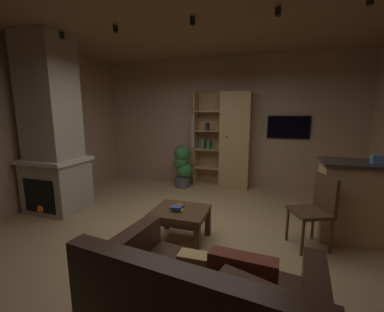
{
  "coord_description": "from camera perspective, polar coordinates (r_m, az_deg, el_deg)",
  "views": [
    {
      "loc": [
        1.07,
        -2.92,
        1.68
      ],
      "look_at": [
        0.0,
        0.4,
        1.05
      ],
      "focal_mm": 22.77,
      "sensor_mm": 36.0,
      "label": 1
    }
  ],
  "objects": [
    {
      "name": "floor",
      "position": [
        3.54,
        -2.1,
        -18.29
      ],
      "size": [
        5.89,
        5.42,
        0.02
      ],
      "primitive_type": "cube",
      "color": "tan",
      "rests_on": "ground"
    },
    {
      "name": "stone_fireplace",
      "position": [
        4.69,
        -29.93,
        4.33
      ],
      "size": [
        0.96,
        0.81,
        2.89
      ],
      "color": "tan",
      "rests_on": "ground"
    },
    {
      "name": "wall_mounted_tv",
      "position": [
        5.62,
        21.62,
        6.3
      ],
      "size": [
        0.86,
        0.06,
        0.48
      ],
      "color": "black"
    },
    {
      "name": "table_book_1",
      "position": [
        3.29,
        -2.97,
        -11.49
      ],
      "size": [
        0.13,
        0.13,
        0.02
      ],
      "primitive_type": "cube",
      "rotation": [
        0.0,
        0.0,
        -0.22
      ],
      "color": "brown",
      "rests_on": "coffee_table"
    },
    {
      "name": "dining_chair",
      "position": [
        3.43,
        27.11,
        -10.52
      ],
      "size": [
        0.56,
        0.56,
        0.92
      ],
      "color": "#4C331E",
      "rests_on": "ground"
    },
    {
      "name": "potted_floor_plant",
      "position": [
        5.5,
        -2.21,
        -2.18
      ],
      "size": [
        0.43,
        0.4,
        0.95
      ],
      "color": "#4C4C51",
      "rests_on": "ground"
    },
    {
      "name": "bookshelf_cabinet",
      "position": [
        5.49,
        9.21,
        3.49
      ],
      "size": [
        1.23,
        0.41,
        2.12
      ],
      "color": "tan",
      "rests_on": "ground"
    },
    {
      "name": "kitchen_bar_counter",
      "position": [
        3.98,
        38.34,
        -8.81
      ],
      "size": [
        1.54,
        0.57,
        1.06
      ],
      "color": "tan",
      "rests_on": "ground"
    },
    {
      "name": "coffee_table",
      "position": [
        3.27,
        -2.76,
        -13.81
      ],
      "size": [
        0.7,
        0.6,
        0.43
      ],
      "color": "#4C331E",
      "rests_on": "ground"
    },
    {
      "name": "window_pane_back",
      "position": [
        5.85,
        2.6,
        5.76
      ],
      "size": [
        0.59,
        0.01,
        0.78
      ],
      "primitive_type": "cube",
      "color": "white"
    },
    {
      "name": "track_light_spot_2",
      "position": [
        3.54,
        0.13,
        29.02
      ],
      "size": [
        0.07,
        0.07,
        0.09
      ],
      "primitive_type": "cylinder",
      "color": "black"
    },
    {
      "name": "track_light_spot_4",
      "position": [
        3.52,
        36.29,
        27.31
      ],
      "size": [
        0.07,
        0.07,
        0.09
      ],
      "primitive_type": "cylinder",
      "color": "black"
    },
    {
      "name": "tissue_box",
      "position": [
        3.76,
        37.32,
        -0.59
      ],
      "size": [
        0.13,
        0.13,
        0.11
      ],
      "primitive_type": "cube",
      "rotation": [
        0.0,
        0.0,
        -0.05
      ],
      "color": "#598CBF",
      "rests_on": "kitchen_bar_counter"
    },
    {
      "name": "table_book_0",
      "position": [
        3.19,
        -3.09,
        -12.59
      ],
      "size": [
        0.13,
        0.12,
        0.02
      ],
      "primitive_type": "cube",
      "rotation": [
        0.0,
        0.0,
        0.21
      ],
      "color": "gold",
      "rests_on": "coffee_table"
    },
    {
      "name": "leather_couch",
      "position": [
        2.04,
        2.68,
        -32.35
      ],
      "size": [
        1.67,
        1.09,
        0.84
      ],
      "color": "#382116",
      "rests_on": "ground"
    },
    {
      "name": "track_light_spot_0",
      "position": [
        4.55,
        -28.19,
        23.6
      ],
      "size": [
        0.07,
        0.07,
        0.09
      ],
      "primitive_type": "cylinder",
      "color": "black"
    },
    {
      "name": "table_book_2",
      "position": [
        3.17,
        -3.74,
        -11.89
      ],
      "size": [
        0.15,
        0.13,
        0.02
      ],
      "primitive_type": "cube",
      "rotation": [
        0.0,
        0.0,
        0.15
      ],
      "color": "#2D4C8C",
      "rests_on": "coffee_table"
    },
    {
      "name": "track_light_spot_3",
      "position": [
        3.41,
        19.51,
        29.25
      ],
      "size": [
        0.07,
        0.07,
        0.09
      ],
      "primitive_type": "cylinder",
      "color": "black"
    },
    {
      "name": "ceiling",
      "position": [
        3.34,
        -2.48,
        31.64
      ],
      "size": [
        5.89,
        5.42,
        0.02
      ],
      "primitive_type": "cube",
      "color": "#8E6B47"
    },
    {
      "name": "track_light_spot_1",
      "position": [
        3.98,
        -17.47,
        26.45
      ],
      "size": [
        0.07,
        0.07,
        0.09
      ],
      "primitive_type": "cylinder",
      "color": "black"
    },
    {
      "name": "wall_back",
      "position": [
        5.77,
        7.24,
        7.8
      ],
      "size": [
        6.01,
        0.06,
        2.89
      ],
      "primitive_type": "cube",
      "color": "tan",
      "rests_on": "ground"
    },
    {
      "name": "wall_left",
      "position": [
        5.0,
        -36.43,
        5.55
      ],
      "size": [
        0.06,
        5.42,
        2.89
      ],
      "primitive_type": "cube",
      "color": "tan",
      "rests_on": "ground"
    }
  ]
}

